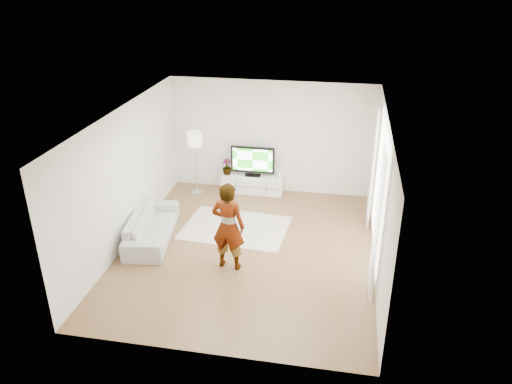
% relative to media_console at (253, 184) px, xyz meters
% --- Properties ---
extents(floor, '(6.00, 6.00, 0.00)m').
position_rel_media_console_xyz_m(floor, '(0.43, -2.76, -0.22)').
color(floor, olive).
rests_on(floor, ground).
extents(ceiling, '(6.00, 6.00, 0.00)m').
position_rel_media_console_xyz_m(ceiling, '(0.43, -2.76, 2.58)').
color(ceiling, white).
rests_on(ceiling, wall_back).
extents(wall_left, '(0.02, 6.00, 2.80)m').
position_rel_media_console_xyz_m(wall_left, '(-2.07, -2.76, 1.18)').
color(wall_left, white).
rests_on(wall_left, floor).
extents(wall_right, '(0.02, 6.00, 2.80)m').
position_rel_media_console_xyz_m(wall_right, '(2.93, -2.76, 1.18)').
color(wall_right, white).
rests_on(wall_right, floor).
extents(wall_back, '(5.00, 0.02, 2.80)m').
position_rel_media_console_xyz_m(wall_back, '(0.43, 0.24, 1.18)').
color(wall_back, white).
rests_on(wall_back, floor).
extents(wall_front, '(5.00, 0.02, 2.80)m').
position_rel_media_console_xyz_m(wall_front, '(0.43, -5.76, 1.18)').
color(wall_front, white).
rests_on(wall_front, floor).
extents(window, '(0.01, 2.60, 2.50)m').
position_rel_media_console_xyz_m(window, '(2.91, -2.46, 1.23)').
color(window, white).
rests_on(window, wall_right).
extents(curtain_near, '(0.04, 0.70, 2.60)m').
position_rel_media_console_xyz_m(curtain_near, '(2.83, -3.76, 1.13)').
color(curtain_near, white).
rests_on(curtain_near, floor).
extents(curtain_far, '(0.04, 0.70, 2.60)m').
position_rel_media_console_xyz_m(curtain_far, '(2.83, -1.16, 1.13)').
color(curtain_far, white).
rests_on(curtain_far, floor).
extents(media_console, '(1.54, 0.44, 0.43)m').
position_rel_media_console_xyz_m(media_console, '(0.00, 0.00, 0.00)').
color(media_console, white).
rests_on(media_console, floor).
extents(television, '(1.09, 0.21, 0.76)m').
position_rel_media_console_xyz_m(television, '(0.00, 0.03, 0.63)').
color(television, black).
rests_on(television, media_console).
extents(game_console, '(0.09, 0.16, 0.21)m').
position_rel_media_console_xyz_m(game_console, '(0.67, -0.00, 0.32)').
color(game_console, white).
rests_on(game_console, media_console).
extents(potted_plant, '(0.28, 0.28, 0.40)m').
position_rel_media_console_xyz_m(potted_plant, '(-0.66, 0.00, 0.42)').
color(potted_plant, '#3F7238').
rests_on(potted_plant, media_console).
extents(rug, '(2.33, 1.76, 0.01)m').
position_rel_media_console_xyz_m(rug, '(-0.01, -1.92, -0.21)').
color(rug, beige).
rests_on(rug, floor).
extents(player, '(0.68, 0.49, 1.74)m').
position_rel_media_console_xyz_m(player, '(0.20, -3.43, 0.66)').
color(player, '#334772').
rests_on(player, rug).
extents(sofa, '(1.09, 2.13, 0.59)m').
position_rel_media_console_xyz_m(sofa, '(-1.63, -2.70, 0.08)').
color(sofa, '#B7B7B2').
rests_on(sofa, floor).
extents(floor_lamp, '(0.36, 0.36, 1.60)m').
position_rel_media_console_xyz_m(floor_lamp, '(-1.37, -0.29, 1.14)').
color(floor_lamp, silver).
rests_on(floor_lamp, floor).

